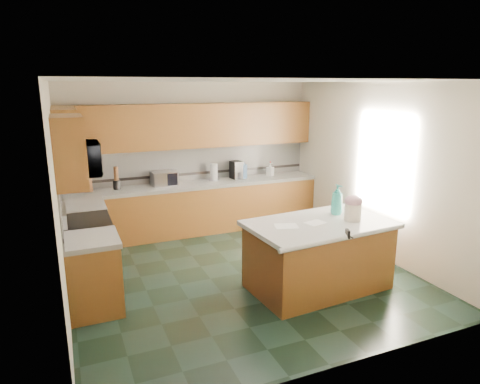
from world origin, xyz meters
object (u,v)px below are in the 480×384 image
knife_block (88,186)px  soap_bottle_island (337,200)px  treat_jar (353,212)px  island_top (320,224)px  coffee_maker (237,170)px  toaster_oven (164,178)px  island_base (318,257)px

knife_block → soap_bottle_island: bearing=-53.4°
soap_bottle_island → treat_jar: bearing=-92.9°
soap_bottle_island → island_top: bearing=-162.6°
treat_jar → coffee_maker: coffee_maker is taller
treat_jar → toaster_oven: toaster_oven is taller
island_base → toaster_oven: bearing=111.5°
island_top → treat_jar: (0.44, -0.10, 0.14)m
treat_jar → toaster_oven: size_ratio=0.52×
island_base → soap_bottle_island: soap_bottle_island is taller
knife_block → toaster_oven: size_ratio=0.52×
soap_bottle_island → coffee_maker: (-0.38, 2.67, -0.04)m
soap_bottle_island → knife_block: 4.04m
island_top → coffee_maker: bearing=85.3°
island_base → island_top: bearing=0.0°
treat_jar → island_top: bearing=156.3°
island_base → treat_jar: treat_jar is taller
soap_bottle_island → coffee_maker: 2.69m
island_base → soap_bottle_island: (0.40, 0.21, 0.70)m
coffee_maker → knife_block: bearing=171.9°
island_top → toaster_oven: toaster_oven is taller
knife_block → toaster_oven: (1.28, 0.00, 0.01)m
knife_block → toaster_oven: toaster_oven is taller
treat_jar → soap_bottle_island: bearing=86.2°
island_base → knife_block: size_ratio=7.80×
soap_bottle_island → coffee_maker: size_ratio=1.25×
treat_jar → soap_bottle_island: size_ratio=0.55×
island_top → knife_block: knife_block is taller
knife_block → toaster_oven: bearing=-12.6°
knife_block → island_base: bearing=-59.5°
treat_jar → soap_bottle_island: 0.32m
island_base → toaster_oven: 3.22m
soap_bottle_island → toaster_oven: soap_bottle_island is taller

